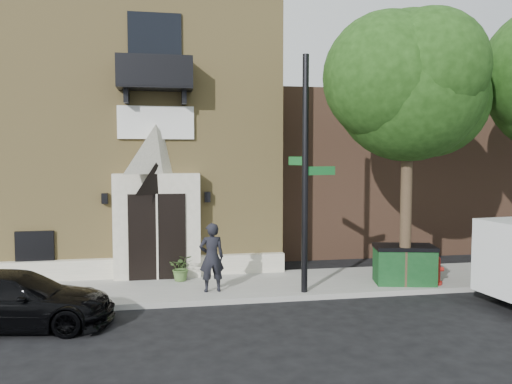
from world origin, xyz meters
TOP-DOWN VIEW (x-y plane):
  - ground at (0.00, 0.00)m, footprint 120.00×120.00m
  - sidewalk at (1.00, 1.50)m, footprint 42.00×3.00m
  - church at (-2.99, 7.95)m, footprint 12.20×11.01m
  - neighbour_building at (12.00, 9.00)m, footprint 18.00×8.00m
  - street_tree_left at (6.03, 0.35)m, footprint 4.97×4.38m
  - black_sedan at (-4.09, -0.87)m, footprint 4.53×2.26m
  - street_sign at (3.01, 0.37)m, footprint 1.15×1.00m
  - fire_hydrant at (6.98, 0.48)m, footprint 0.49×0.39m
  - dumpster at (6.13, 0.74)m, footprint 1.89×1.33m
  - planter at (-0.29, 2.18)m, footprint 0.73×0.64m
  - pedestrian_near at (0.49, 0.83)m, footprint 0.73×0.51m

SIDE VIEW (x-z plane):
  - ground at x=0.00m, z-range 0.00..0.00m
  - sidewalk at x=1.00m, z-range 0.00..0.15m
  - planter at x=-0.29m, z-range 0.15..0.95m
  - fire_hydrant at x=6.98m, z-range 0.14..1.00m
  - black_sedan at x=-4.09m, z-range 0.00..1.26m
  - dumpster at x=6.13m, z-range 0.16..1.28m
  - pedestrian_near at x=0.49m, z-range 0.15..2.05m
  - neighbour_building at x=12.00m, z-range 0.00..6.40m
  - street_sign at x=3.01m, z-range 0.17..6.60m
  - church at x=-2.99m, z-range -0.02..9.28m
  - street_tree_left at x=6.03m, z-range 1.98..9.75m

